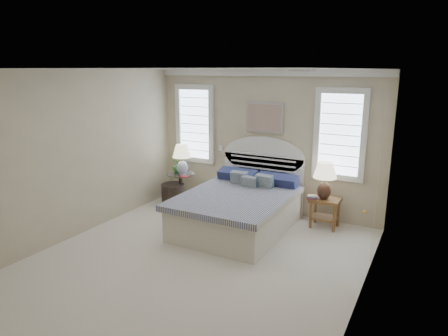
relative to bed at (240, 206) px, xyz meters
The scene contains 21 objects.
floor 1.51m from the bed, 90.00° to the right, with size 4.50×5.00×0.01m, color beige.
ceiling 2.74m from the bed, 90.00° to the right, with size 4.50×5.00×0.01m, color silver.
wall_back 1.42m from the bed, 90.00° to the left, with size 4.50×0.02×2.70m, color #C3B392.
wall_left 2.85m from the bed, 147.06° to the right, with size 0.02×5.00×2.70m, color #C3B392.
wall_right 2.85m from the bed, 32.94° to the right, with size 0.02×5.00×2.70m, color #C3B392.
crown_molding 2.47m from the bed, 90.00° to the left, with size 4.50×0.08×0.12m, color silver.
hvac_vent 2.67m from the bed, 28.73° to the right, with size 0.30×0.20×0.02m, color #B2B2B2.
switch_plate 1.59m from the bed, 132.76° to the left, with size 0.08×0.01×0.12m, color silver.
window_left 2.22m from the bed, 146.59° to the left, with size 0.90×0.06×1.60m, color #C5DCFA.
window_right 2.12m from the bed, 36.14° to the left, with size 0.90×0.06×1.60m, color #C5DCFA.
painting 1.75m from the bed, 90.00° to the left, with size 0.74×0.04×0.58m, color silver.
closet_door 2.39m from the bed, ahead, with size 0.02×1.80×2.40m, color white.
bed is the anchor object (origin of this frame).
side_table_left 1.75m from the bed, 160.26° to the left, with size 0.56×0.56×0.63m.
nightstand_right 1.47m from the bed, 28.03° to the left, with size 0.50×0.40×0.53m.
floor_pot 1.83m from the bed, 165.16° to the left, with size 0.47×0.47×0.42m, color black.
lamp_left 1.80m from the bed, 160.28° to the left, with size 0.48×0.48×0.61m.
lamp_right 1.53m from the bed, 27.05° to the left, with size 0.50×0.50×0.65m.
potted_plant 1.89m from the bed, 160.78° to the left, with size 0.19×0.19×0.34m, color #2D7032.
books_left 1.51m from the bed, 164.32° to the left, with size 0.17×0.13×0.02m.
books_right 1.24m from the bed, 26.22° to the left, with size 0.19×0.16×0.07m.
Camera 1 is at (2.87, -4.46, 2.69)m, focal length 32.00 mm.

